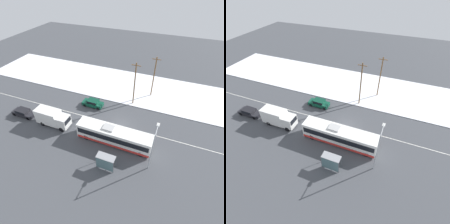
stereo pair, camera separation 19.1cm
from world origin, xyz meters
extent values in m
plane|color=#424449|center=(0.00, 0.00, 0.00)|extent=(120.00, 120.00, 0.00)
cube|color=white|center=(0.00, 13.82, 0.06)|extent=(80.00, 14.60, 0.12)
cube|color=silver|center=(0.00, 0.00, 0.00)|extent=(60.00, 0.12, 0.00)
cube|color=white|center=(0.42, -4.01, 1.62)|extent=(12.44, 2.55, 2.69)
cube|color=black|center=(0.42, -4.01, 1.94)|extent=(11.94, 2.57, 1.02)
cube|color=red|center=(0.42, -4.01, 0.52)|extent=(12.31, 2.57, 0.48)
cube|color=#B2B2B2|center=(-0.52, -4.01, 3.08)|extent=(1.80, 1.40, 0.24)
cylinder|color=black|center=(5.24, -5.14, 0.50)|extent=(1.00, 0.28, 1.00)
cylinder|color=black|center=(5.24, -2.87, 0.50)|extent=(1.00, 0.28, 1.00)
cylinder|color=black|center=(-4.20, -5.14, 0.50)|extent=(1.00, 0.28, 1.00)
cylinder|color=black|center=(-4.20, -2.87, 0.50)|extent=(1.00, 0.28, 1.00)
cube|color=silver|center=(-12.33, -4.11, 1.85)|extent=(4.39, 2.30, 2.71)
cube|color=silver|center=(-9.18, -4.11, 1.55)|extent=(1.90, 2.19, 2.11)
cube|color=black|center=(-8.25, -4.11, 1.97)|extent=(0.06, 1.96, 0.93)
cylinder|color=black|center=(-9.18, -5.13, 0.45)|extent=(0.90, 0.26, 0.90)
cylinder|color=black|center=(-9.18, -3.09, 0.45)|extent=(0.90, 0.26, 0.90)
cylinder|color=black|center=(-13.21, -5.13, 0.45)|extent=(0.90, 0.26, 0.90)
cylinder|color=black|center=(-13.21, -3.09, 0.45)|extent=(0.90, 0.26, 0.90)
cube|color=#0F4733|center=(-7.26, 3.59, 0.58)|extent=(4.33, 1.80, 0.72)
cube|color=#0D3C2B|center=(-7.16, 3.59, 1.24)|extent=(2.25, 1.66, 0.58)
cube|color=black|center=(-7.16, 3.59, 1.25)|extent=(2.07, 1.69, 0.47)
cylinder|color=black|center=(-8.73, 2.80, 0.32)|extent=(0.64, 0.22, 0.64)
cylinder|color=black|center=(-8.73, 4.38, 0.32)|extent=(0.64, 0.22, 0.64)
cylinder|color=black|center=(-5.70, 2.80, 0.32)|extent=(0.64, 0.22, 0.64)
cylinder|color=black|center=(-5.70, 4.38, 0.32)|extent=(0.64, 0.22, 0.64)
cube|color=black|center=(-18.49, -4.12, 0.56)|extent=(4.61, 1.80, 0.67)
cube|color=black|center=(-18.61, -4.12, 1.16)|extent=(2.40, 1.66, 0.53)
cube|color=black|center=(-18.61, -4.12, 1.17)|extent=(2.21, 1.69, 0.42)
cylinder|color=black|center=(-16.88, -4.91, 0.32)|extent=(0.64, 0.22, 0.64)
cylinder|color=black|center=(-16.88, -3.33, 0.32)|extent=(0.64, 0.22, 0.64)
cylinder|color=black|center=(-20.20, -4.91, 0.32)|extent=(0.64, 0.22, 0.64)
cylinder|color=black|center=(-20.20, -3.33, 0.32)|extent=(0.64, 0.22, 0.64)
cylinder|color=#23232D|center=(1.32, -7.81, 0.39)|extent=(0.12, 0.12, 0.78)
cylinder|color=#23232D|center=(1.56, -7.81, 0.39)|extent=(0.12, 0.12, 0.78)
cube|color=black|center=(1.44, -7.81, 1.10)|extent=(0.41, 0.22, 0.64)
sphere|color=tan|center=(1.44, -7.81, 1.55)|extent=(0.27, 0.27, 0.27)
cylinder|color=black|center=(1.19, -7.81, 1.06)|extent=(0.10, 0.10, 0.61)
cylinder|color=black|center=(1.69, -7.81, 1.06)|extent=(0.10, 0.10, 0.61)
cube|color=gray|center=(1.04, -8.79, 2.37)|extent=(2.71, 1.20, 0.06)
cube|color=slate|center=(1.04, -9.37, 1.20)|extent=(2.60, 0.04, 2.16)
cylinder|color=#474C51|center=(-0.28, -8.23, 1.17)|extent=(0.08, 0.08, 2.34)
cylinder|color=#474C51|center=(2.35, -8.23, 1.17)|extent=(0.08, 0.08, 2.34)
cylinder|color=#474C51|center=(-0.28, -9.35, 1.17)|extent=(0.08, 0.08, 2.34)
cylinder|color=#474C51|center=(2.35, -9.35, 1.17)|extent=(0.08, 0.08, 2.34)
cylinder|color=#9EA3A8|center=(6.82, -6.82, 3.60)|extent=(0.14, 0.14, 7.19)
cylinder|color=#9EA3A8|center=(6.82, -5.77, 7.04)|extent=(0.10, 2.11, 0.10)
cube|color=silver|center=(6.82, -4.71, 6.97)|extent=(0.36, 0.60, 0.16)
cylinder|color=brown|center=(0.34, 7.49, 4.63)|extent=(0.24, 0.24, 9.27)
cube|color=brown|center=(0.34, 7.49, 8.77)|extent=(1.80, 0.12, 0.12)
cylinder|color=brown|center=(3.29, 11.96, 4.55)|extent=(0.24, 0.24, 9.10)
cube|color=brown|center=(3.29, 11.96, 8.60)|extent=(1.80, 0.12, 0.12)
camera|label=1|loc=(7.19, -22.03, 22.85)|focal=28.00mm
camera|label=2|loc=(7.36, -21.96, 22.85)|focal=28.00mm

